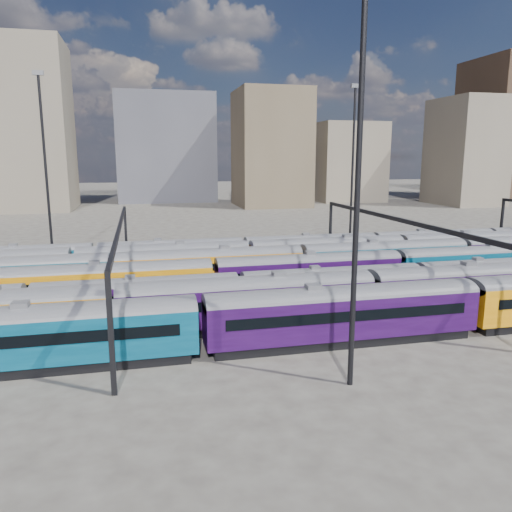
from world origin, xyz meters
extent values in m
plane|color=#443F39|center=(0.00, 0.00, 0.00)|extent=(500.00, 500.00, 0.00)
cube|color=black|center=(-25.29, -15.00, 0.39)|extent=(20.98, 2.72, 0.77)
cube|color=#053A52|center=(-25.29, -15.00, 2.37)|extent=(22.08, 3.20, 3.20)
cylinder|color=#4C4C51|center=(-25.29, -15.00, 3.97)|extent=(22.08, 3.20, 3.20)
cube|color=black|center=(-25.29, -16.62, 2.76)|extent=(19.43, 0.06, 0.83)
cube|color=black|center=(-25.29, -13.38, 2.76)|extent=(19.43, 0.06, 0.83)
cube|color=slate|center=(-25.29, -15.00, 4.83)|extent=(1.10, 0.99, 0.39)
cube|color=black|center=(-2.61, -15.00, 0.39)|extent=(20.98, 2.72, 0.77)
cube|color=#1E0632|center=(-2.61, -15.00, 2.37)|extent=(22.08, 3.20, 3.20)
cylinder|color=#4C4C51|center=(-2.61, -15.00, 3.97)|extent=(22.08, 3.20, 3.20)
cube|color=black|center=(-2.61, -16.62, 2.76)|extent=(19.43, 0.06, 0.83)
cube|color=black|center=(-2.61, -13.38, 2.76)|extent=(19.43, 0.06, 0.83)
cube|color=slate|center=(-2.61, -15.00, 4.83)|extent=(1.10, 0.99, 0.39)
cube|color=black|center=(-9.25, -10.00, 0.38)|extent=(20.83, 2.70, 0.77)
cube|color=#1E0632|center=(-9.25, -10.00, 2.36)|extent=(21.93, 3.18, 3.18)
cylinder|color=#4C4C51|center=(-9.25, -10.00, 3.95)|extent=(21.93, 3.18, 3.18)
cube|color=black|center=(-9.25, -11.61, 2.74)|extent=(19.30, 0.06, 0.82)
cube|color=black|center=(-9.25, -8.39, 2.74)|extent=(19.30, 0.06, 0.82)
cube|color=slate|center=(-9.25, -10.00, 4.79)|extent=(1.10, 0.99, 0.38)
cube|color=black|center=(13.28, -10.00, 0.38)|extent=(20.83, 2.70, 0.77)
cube|color=#1E0632|center=(13.28, -10.00, 2.36)|extent=(21.93, 3.18, 3.18)
cylinder|color=#4C4C51|center=(13.28, -10.00, 3.95)|extent=(21.93, 3.18, 3.18)
cube|color=black|center=(13.28, -11.61, 2.74)|extent=(19.30, 0.06, 0.82)
cube|color=black|center=(13.28, -8.39, 2.74)|extent=(19.30, 0.06, 0.82)
cube|color=slate|center=(13.28, -10.00, 4.79)|extent=(1.10, 0.99, 0.38)
cube|color=black|center=(-18.40, -5.00, 0.32)|extent=(17.33, 2.25, 0.64)
cube|color=#1E0632|center=(-18.40, -5.00, 1.96)|extent=(18.24, 2.65, 2.65)
cylinder|color=#4C4C51|center=(-18.40, -5.00, 3.28)|extent=(18.24, 2.65, 2.65)
cube|color=black|center=(-18.40, -6.34, 2.28)|extent=(16.06, 0.06, 0.68)
cube|color=black|center=(-18.40, -3.66, 2.28)|extent=(16.06, 0.06, 0.68)
cube|color=slate|center=(-18.40, -5.00, 3.99)|extent=(0.91, 0.82, 0.32)
cube|color=black|center=(0.45, -5.00, 0.32)|extent=(17.33, 2.25, 0.64)
cube|color=#053A52|center=(0.45, -5.00, 1.96)|extent=(18.24, 2.65, 2.65)
cylinder|color=#4C4C51|center=(0.45, -5.00, 3.28)|extent=(18.24, 2.65, 2.65)
cube|color=black|center=(0.45, -6.34, 2.28)|extent=(16.06, 0.06, 0.68)
cube|color=black|center=(0.45, -3.66, 2.28)|extent=(16.06, 0.06, 0.68)
cube|color=slate|center=(0.45, -5.00, 3.99)|extent=(0.91, 0.82, 0.32)
cube|color=black|center=(19.29, -5.00, 0.32)|extent=(17.33, 2.25, 0.64)
cube|color=#1E0632|center=(19.29, -5.00, 1.96)|extent=(18.24, 2.65, 2.65)
cylinder|color=#4C4C51|center=(19.29, -5.00, 3.28)|extent=(18.24, 2.65, 2.65)
cube|color=black|center=(19.29, -6.34, 2.28)|extent=(16.06, 0.06, 0.68)
cube|color=black|center=(19.29, -3.66, 2.28)|extent=(16.06, 0.06, 0.68)
cube|color=slate|center=(19.29, -5.00, 3.99)|extent=(0.91, 0.82, 0.32)
cube|color=black|center=(-21.26, 0.00, 0.36)|extent=(19.37, 2.51, 0.71)
cube|color=#C57607|center=(-21.26, 0.00, 2.19)|extent=(20.39, 2.96, 2.96)
cylinder|color=#4C4C51|center=(-21.26, 0.00, 3.67)|extent=(20.39, 2.96, 2.96)
cube|color=black|center=(-21.26, -1.50, 2.55)|extent=(17.95, 0.06, 0.76)
cube|color=black|center=(-21.26, 1.50, 2.55)|extent=(17.95, 0.06, 0.76)
cube|color=slate|center=(-21.26, 0.00, 4.46)|extent=(1.02, 0.92, 0.36)
cube|color=black|center=(-0.27, 0.00, 0.36)|extent=(19.37, 2.51, 0.71)
cube|color=#1E0632|center=(-0.27, 0.00, 2.19)|extent=(20.39, 2.96, 2.96)
cylinder|color=#4C4C51|center=(-0.27, 0.00, 3.67)|extent=(20.39, 2.96, 2.96)
cube|color=black|center=(-0.27, -1.50, 2.55)|extent=(17.95, 0.06, 0.76)
cube|color=black|center=(-0.27, 1.50, 2.55)|extent=(17.95, 0.06, 0.76)
cube|color=slate|center=(-0.27, 0.00, 4.46)|extent=(1.02, 0.92, 0.36)
cube|color=black|center=(20.73, 0.00, 0.36)|extent=(19.37, 2.51, 0.71)
cube|color=#053A52|center=(20.73, 0.00, 2.19)|extent=(20.39, 2.96, 2.96)
cylinder|color=#4C4C51|center=(20.73, 0.00, 3.67)|extent=(20.39, 2.96, 2.96)
cube|color=black|center=(20.73, -1.50, 2.55)|extent=(17.95, 0.06, 0.76)
cube|color=black|center=(20.73, 1.50, 2.55)|extent=(17.95, 0.06, 0.76)
cube|color=slate|center=(20.73, 0.00, 4.46)|extent=(1.02, 0.92, 0.36)
cube|color=black|center=(-31.96, 5.00, 0.37)|extent=(19.95, 2.59, 0.73)
cube|color=#053A52|center=(-31.96, 5.00, 2.26)|extent=(21.00, 3.04, 3.04)
cylinder|color=#4C4C51|center=(-31.96, 5.00, 3.78)|extent=(21.00, 3.04, 3.04)
cube|color=black|center=(-31.96, 3.46, 2.62)|extent=(18.48, 0.06, 0.79)
cube|color=black|center=(-31.96, 6.54, 2.62)|extent=(18.48, 0.06, 0.79)
cube|color=slate|center=(-31.96, 5.00, 4.59)|extent=(1.05, 0.94, 0.37)
cube|color=black|center=(-10.36, 5.00, 0.37)|extent=(19.95, 2.59, 0.73)
cube|color=#C57607|center=(-10.36, 5.00, 2.26)|extent=(21.00, 3.04, 3.04)
cylinder|color=#4C4C51|center=(-10.36, 5.00, 3.78)|extent=(21.00, 3.04, 3.04)
cube|color=black|center=(-10.36, 3.46, 2.62)|extent=(18.48, 0.06, 0.79)
cube|color=black|center=(-10.36, 6.54, 2.62)|extent=(18.48, 0.06, 0.79)
cube|color=slate|center=(-10.36, 5.00, 4.59)|extent=(1.05, 0.94, 0.37)
cube|color=black|center=(11.24, 5.00, 0.37)|extent=(19.95, 2.59, 0.73)
cube|color=#053A52|center=(11.24, 5.00, 2.26)|extent=(21.00, 3.04, 3.04)
cylinder|color=#4C4C51|center=(11.24, 5.00, 3.78)|extent=(21.00, 3.04, 3.04)
cube|color=black|center=(11.24, 3.46, 2.62)|extent=(18.48, 0.06, 0.79)
cube|color=black|center=(11.24, 6.54, 2.62)|extent=(18.48, 0.06, 0.79)
cube|color=slate|center=(11.24, 5.00, 4.59)|extent=(1.05, 0.94, 0.37)
cube|color=black|center=(-15.31, 10.00, 0.36)|extent=(19.38, 2.51, 0.71)
cube|color=#053A52|center=(-15.31, 10.00, 2.19)|extent=(20.40, 2.96, 2.96)
cylinder|color=#4C4C51|center=(-15.31, 10.00, 3.67)|extent=(20.40, 2.96, 2.96)
cube|color=black|center=(-15.31, 8.50, 2.55)|extent=(17.95, 0.06, 0.77)
cube|color=black|center=(-15.31, 11.50, 2.55)|extent=(17.95, 0.06, 0.77)
cube|color=slate|center=(-15.31, 10.00, 4.46)|extent=(1.02, 0.92, 0.36)
cube|color=black|center=(5.70, 10.00, 0.36)|extent=(19.38, 2.51, 0.71)
cube|color=#C57607|center=(5.70, 10.00, 2.19)|extent=(20.40, 2.96, 2.96)
cylinder|color=#4C4C51|center=(5.70, 10.00, 3.67)|extent=(20.40, 2.96, 2.96)
cube|color=black|center=(5.70, 8.50, 2.55)|extent=(17.95, 0.06, 0.77)
cube|color=black|center=(5.70, 11.50, 2.55)|extent=(17.95, 0.06, 0.77)
cube|color=slate|center=(5.70, 10.00, 4.46)|extent=(1.02, 0.92, 0.36)
cube|color=black|center=(26.70, 10.00, 0.36)|extent=(19.38, 2.51, 0.71)
cube|color=#053A52|center=(26.70, 10.00, 2.19)|extent=(20.40, 2.96, 2.96)
cylinder|color=#4C4C51|center=(26.70, 10.00, 3.67)|extent=(20.40, 2.96, 2.96)
cube|color=black|center=(26.70, 8.50, 2.55)|extent=(17.95, 0.06, 0.77)
cube|color=black|center=(26.70, 11.50, 2.55)|extent=(17.95, 0.06, 0.77)
cube|color=slate|center=(26.70, 10.00, 4.46)|extent=(1.02, 0.92, 0.36)
cube|color=black|center=(-33.39, 15.00, 0.33)|extent=(17.74, 2.30, 0.65)
cube|color=#053A52|center=(-33.39, 15.00, 2.01)|extent=(18.67, 2.71, 2.71)
cylinder|color=#4C4C51|center=(-33.39, 15.00, 3.36)|extent=(18.67, 2.71, 2.71)
cube|color=black|center=(-33.39, 13.63, 2.33)|extent=(16.43, 0.06, 0.70)
cube|color=black|center=(-33.39, 16.37, 2.33)|extent=(16.43, 0.06, 0.70)
cube|color=slate|center=(-33.39, 15.00, 4.08)|extent=(0.93, 0.84, 0.33)
cube|color=black|center=(-14.12, 15.00, 0.33)|extent=(17.74, 2.30, 0.65)
cube|color=#1E0632|center=(-14.12, 15.00, 2.01)|extent=(18.67, 2.71, 2.71)
cylinder|color=#4C4C51|center=(-14.12, 15.00, 3.36)|extent=(18.67, 2.71, 2.71)
cube|color=black|center=(-14.12, 13.63, 2.33)|extent=(16.43, 0.06, 0.70)
cube|color=black|center=(-14.12, 16.37, 2.33)|extent=(16.43, 0.06, 0.70)
cube|color=slate|center=(-14.12, 15.00, 4.08)|extent=(0.93, 0.84, 0.33)
cube|color=black|center=(5.15, 15.00, 0.33)|extent=(17.74, 2.30, 0.65)
cube|color=#053A52|center=(5.15, 15.00, 2.01)|extent=(18.67, 2.71, 2.71)
cylinder|color=#4C4C51|center=(5.15, 15.00, 3.36)|extent=(18.67, 2.71, 2.71)
cube|color=black|center=(5.15, 13.63, 2.33)|extent=(16.43, 0.06, 0.70)
cube|color=black|center=(5.15, 16.37, 2.33)|extent=(16.43, 0.06, 0.70)
cube|color=slate|center=(5.15, 15.00, 4.08)|extent=(0.93, 0.84, 0.33)
cube|color=black|center=(24.42, 15.00, 0.33)|extent=(17.74, 2.30, 0.65)
cube|color=#C57607|center=(24.42, 15.00, 2.01)|extent=(18.67, 2.71, 2.71)
cylinder|color=#4C4C51|center=(24.42, 15.00, 3.36)|extent=(18.67, 2.71, 2.71)
cube|color=black|center=(24.42, 13.63, 2.33)|extent=(16.43, 0.06, 0.70)
cube|color=black|center=(24.42, 16.37, 2.33)|extent=(16.43, 0.06, 0.70)
cube|color=slate|center=(24.42, 15.00, 4.08)|extent=(0.93, 0.84, 0.33)
cube|color=black|center=(-20.00, -20.00, 4.00)|extent=(0.35, 0.35, 8.00)
cube|color=black|center=(-20.00, 20.00, 4.00)|extent=(0.35, 0.35, 8.00)
cube|color=black|center=(-20.00, 0.00, 7.80)|extent=(0.30, 40.00, 0.45)
cube|color=black|center=(10.00, 20.00, 4.00)|extent=(0.35, 0.35, 8.00)
cube|color=black|center=(10.00, 0.00, 7.80)|extent=(0.30, 40.00, 0.45)
cube|color=black|center=(40.00, 20.00, 4.00)|extent=(0.35, 0.35, 8.00)
cylinder|color=black|center=(-30.00, 22.00, 12.50)|extent=(0.36, 0.36, 25.00)
cube|color=slate|center=(-30.00, 22.00, 25.30)|extent=(1.40, 0.50, 0.60)
cylinder|color=black|center=(-5.00, -22.00, 12.50)|extent=(0.36, 0.36, 25.00)
cylinder|color=black|center=(15.00, 24.00, 12.50)|extent=(0.36, 0.36, 25.00)
cube|color=slate|center=(15.00, 24.00, 25.30)|extent=(1.40, 0.50, 0.60)
cube|color=#665B4C|center=(-53.13, 101.52, 22.62)|extent=(34.22, 24.48, 45.24)
cube|color=#38383F|center=(-8.81, 123.01, 17.41)|extent=(31.45, 23.82, 34.83)
cube|color=brown|center=(20.99, 97.07, 16.99)|extent=(20.53, 21.40, 33.97)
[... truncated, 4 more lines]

